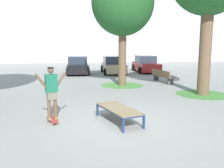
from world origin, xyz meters
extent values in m
plane|color=#999993|center=(0.00, 0.00, 0.00)|extent=(120.00, 120.00, 0.00)
cube|color=silver|center=(0.83, 28.59, 6.02)|extent=(40.87, 4.00, 12.03)
cube|color=navy|center=(-0.57, 0.70, 0.19)|extent=(0.08, 0.08, 0.38)
cube|color=navy|center=(0.10, 0.92, 0.19)|extent=(0.08, 0.08, 0.38)
cube|color=navy|center=(0.02, -1.05, 0.19)|extent=(0.08, 0.08, 0.38)
cube|color=navy|center=(0.68, -0.82, 0.19)|extent=(0.08, 0.08, 0.38)
cylinder|color=navy|center=(-0.27, -0.18, 0.41)|extent=(0.65, 1.82, 0.05)
cylinder|color=navy|center=(0.39, 0.05, 0.41)|extent=(0.65, 1.82, 0.05)
cylinder|color=navy|center=(-0.23, 0.81, 0.41)|extent=(0.74, 0.29, 0.05)
cylinder|color=navy|center=(0.35, -0.94, 0.41)|extent=(0.74, 0.29, 0.05)
cube|color=#847051|center=(0.06, -0.06, 0.45)|extent=(1.33, 2.04, 0.03)
cube|color=#B23333|center=(-2.06, 0.21, 0.08)|extent=(0.44, 0.82, 0.02)
cylinder|color=silver|center=(-2.22, 0.45, 0.03)|extent=(0.05, 0.06, 0.06)
cylinder|color=silver|center=(-2.08, 0.50, 0.03)|extent=(0.05, 0.06, 0.06)
cylinder|color=silver|center=(-2.04, -0.08, 0.03)|extent=(0.05, 0.06, 0.06)
cylinder|color=silver|center=(-1.90, -0.03, 0.03)|extent=(0.05, 0.06, 0.06)
cylinder|color=brown|center=(-2.15, 0.18, 0.50)|extent=(0.11, 0.11, 0.82)
cube|color=#99704C|center=(-2.17, 0.22, 0.13)|extent=(0.17, 0.26, 0.07)
cylinder|color=brown|center=(-1.96, 0.24, 0.50)|extent=(0.11, 0.11, 0.82)
cube|color=#99704C|center=(-1.98, 0.29, 0.13)|extent=(0.17, 0.26, 0.07)
cube|color=#756B5B|center=(-2.06, 0.21, 0.88)|extent=(0.35, 0.29, 0.24)
cube|color=#196647|center=(-2.06, 0.21, 1.28)|extent=(0.41, 0.32, 0.56)
cylinder|color=brown|center=(-2.34, 0.11, 1.35)|extent=(0.40, 0.20, 0.52)
cylinder|color=brown|center=(-1.77, 0.30, 1.35)|extent=(0.40, 0.20, 0.52)
sphere|color=brown|center=(-2.06, 0.21, 1.69)|extent=(0.20, 0.20, 0.20)
cylinder|color=black|center=(-2.06, 0.21, 1.76)|extent=(0.19, 0.19, 0.05)
cylinder|color=brown|center=(5.00, 3.62, 2.11)|extent=(0.59, 0.59, 4.22)
cylinder|color=#47893D|center=(5.00, 3.62, 0.00)|extent=(2.66, 2.66, 0.01)
cylinder|color=brown|center=(1.49, 6.92, 1.68)|extent=(0.47, 0.47, 3.36)
ellipsoid|color=#235B28|center=(1.49, 6.92, 4.92)|extent=(3.68, 3.68, 3.86)
cylinder|color=#519342|center=(1.49, 6.92, 0.00)|extent=(2.61, 2.61, 0.01)
cube|color=black|center=(-1.22, 13.50, 0.51)|extent=(1.79, 4.24, 0.70)
cube|color=#2D3847|center=(-1.22, 13.65, 1.18)|extent=(1.61, 2.13, 0.64)
cylinder|color=black|center=(-0.34, 12.21, 0.30)|extent=(0.23, 0.60, 0.60)
cylinder|color=black|center=(-2.04, 12.18, 0.30)|extent=(0.23, 0.60, 0.60)
cylinder|color=black|center=(-0.40, 14.82, 0.30)|extent=(0.23, 0.60, 0.60)
cylinder|color=black|center=(-2.10, 14.78, 0.30)|extent=(0.23, 0.60, 0.60)
cube|color=tan|center=(1.90, 13.33, 0.51)|extent=(1.72, 4.21, 0.70)
cube|color=#2D3847|center=(1.90, 13.48, 1.18)|extent=(1.57, 2.11, 0.64)
cylinder|color=black|center=(2.75, 12.02, 0.30)|extent=(0.22, 0.60, 0.60)
cylinder|color=black|center=(1.05, 12.03, 0.30)|extent=(0.22, 0.60, 0.60)
cylinder|color=black|center=(2.76, 14.62, 0.30)|extent=(0.22, 0.60, 0.60)
cylinder|color=black|center=(1.06, 14.63, 0.30)|extent=(0.22, 0.60, 0.60)
cube|color=red|center=(5.02, 13.93, 0.51)|extent=(1.75, 4.22, 0.70)
cube|color=#2D3847|center=(5.02, 14.08, 1.18)|extent=(1.58, 2.12, 0.64)
cylinder|color=black|center=(5.86, 12.62, 0.30)|extent=(0.23, 0.60, 0.60)
cylinder|color=black|center=(4.16, 12.64, 0.30)|extent=(0.23, 0.60, 0.60)
cylinder|color=black|center=(5.89, 15.23, 0.30)|extent=(0.23, 0.60, 0.60)
cylinder|color=black|center=(4.19, 15.25, 0.30)|extent=(0.23, 0.60, 0.60)
cube|color=brown|center=(4.40, 7.71, 0.43)|extent=(0.78, 2.44, 0.06)
cube|color=brown|center=(4.20, 7.68, 0.65)|extent=(0.38, 2.38, 0.36)
cube|color=#424247|center=(4.26, 8.66, 0.20)|extent=(0.38, 0.13, 0.40)
cube|color=#424247|center=(4.54, 6.76, 0.20)|extent=(0.38, 0.13, 0.40)
camera|label=1|loc=(-1.23, -7.42, 2.46)|focal=38.34mm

